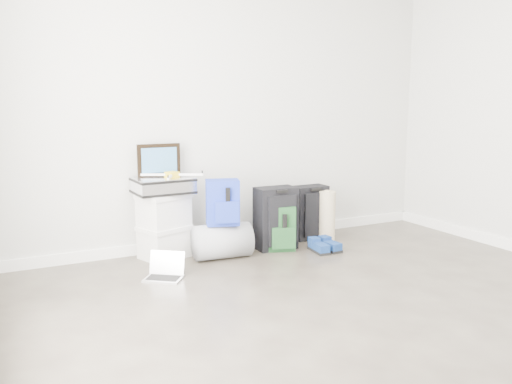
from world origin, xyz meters
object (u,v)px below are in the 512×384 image
duffel_bag (222,241)px  large_suitcase (276,218)px  boxes_stack (164,226)px  laptop (165,272)px  carry_on (310,212)px  briefcase (163,186)px

duffel_bag → large_suitcase: large_suitcase is taller
duffel_bag → large_suitcase: size_ratio=0.86×
boxes_stack → laptop: size_ratio=1.65×
boxes_stack → carry_on: 1.53m
large_suitcase → carry_on: (0.49, 0.17, -0.02)m
laptop → duffel_bag: bearing=62.4°
boxes_stack → briefcase: 0.36m
duffel_bag → carry_on: size_ratio=0.93×
briefcase → duffel_bag: size_ratio=0.97×
boxes_stack → duffel_bag: 0.54m
briefcase → large_suitcase: 1.12m
briefcase → laptop: bearing=-110.3°
carry_on → laptop: size_ratio=1.53×
duffel_bag → boxes_stack: bearing=156.0°
duffel_bag → laptop: bearing=-149.8°
carry_on → laptop: (-1.70, -0.52, -0.22)m
laptop → carry_on: bearing=54.2°
boxes_stack → briefcase: bearing=0.0°
boxes_stack → large_suitcase: size_ratio=0.99×
boxes_stack → laptop: (-0.17, -0.55, -0.25)m
carry_on → duffel_bag: bearing=-168.4°
carry_on → briefcase: bearing=178.8°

